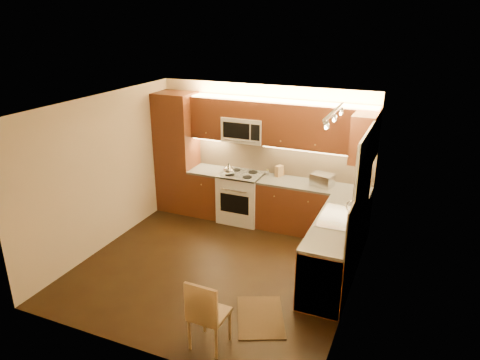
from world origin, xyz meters
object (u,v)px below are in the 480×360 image
at_px(soap_bottle, 356,196).
at_px(dining_chair, 209,312).
at_px(sink, 339,213).
at_px(knife_block, 279,171).
at_px(microwave, 245,129).
at_px(stove, 242,197).
at_px(kettle, 229,169).
at_px(toaster_oven, 322,180).

distance_m(soap_bottle, dining_chair, 3.11).
xyz_separation_m(sink, dining_chair, (-1.01, -2.14, -0.52)).
bearing_deg(knife_block, sink, -21.54).
bearing_deg(sink, microwave, 147.79).
xyz_separation_m(stove, dining_chair, (0.99, -3.27, -0.01)).
relative_size(knife_block, dining_chair, 0.22).
relative_size(sink, soap_bottle, 4.64).
bearing_deg(knife_block, kettle, -134.92).
bearing_deg(dining_chair, knife_block, 97.23).
relative_size(stove, soap_bottle, 4.96).
bearing_deg(stove, toaster_oven, 0.92).
height_order(microwave, kettle, microwave).
height_order(sink, knife_block, knife_block).
bearing_deg(soap_bottle, dining_chair, -96.70).
xyz_separation_m(toaster_oven, knife_block, (-0.83, 0.17, -0.01)).
height_order(microwave, toaster_oven, microwave).
distance_m(microwave, sink, 2.48).
bearing_deg(microwave, dining_chair, -73.84).
xyz_separation_m(sink, knife_block, (-1.35, 1.32, 0.02)).
bearing_deg(dining_chair, stove, 108.49).
bearing_deg(toaster_oven, sink, -51.41).
bearing_deg(dining_chair, kettle, 112.31).
bearing_deg(knife_block, toaster_oven, 11.17).
xyz_separation_m(stove, sink, (2.00, -1.12, 0.52)).
relative_size(kettle, toaster_oven, 0.63).
height_order(knife_block, dining_chair, knife_block).
bearing_deg(microwave, knife_block, 5.21).
relative_size(kettle, knife_block, 1.14).
distance_m(sink, soap_bottle, 0.71).
bearing_deg(knife_block, microwave, -151.97).
distance_m(knife_block, soap_bottle, 1.60).
bearing_deg(toaster_oven, soap_bottle, -20.87).
distance_m(kettle, dining_chair, 3.38).
xyz_separation_m(microwave, sink, (2.00, -1.26, -0.74)).
bearing_deg(kettle, toaster_oven, -13.67).
height_order(kettle, toaster_oven, kettle).
relative_size(stove, sink, 1.07).
xyz_separation_m(microwave, knife_block, (0.65, 0.06, -0.72)).
bearing_deg(stove, soap_bottle, -11.42).
distance_m(toaster_oven, dining_chair, 3.38).
relative_size(microwave, soap_bottle, 4.10).
relative_size(knife_block, soap_bottle, 1.06).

